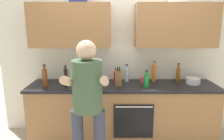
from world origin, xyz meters
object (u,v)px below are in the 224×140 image
(bottle_hotsauce, at_px, (114,76))
(bottle_soy, at_px, (65,77))
(mixing_bowl, at_px, (192,81))
(cup_ceramic, at_px, (142,80))
(knife_block, at_px, (117,78))
(bottle_soda, at_px, (145,80))
(bottle_syrup, at_px, (177,74))
(cup_tea, at_px, (97,84))
(grocery_bag_produce, at_px, (77,77))
(person_standing, at_px, (87,99))
(bottle_juice, at_px, (153,73))
(bottle_vinegar, at_px, (44,77))
(bottle_water, at_px, (126,75))

(bottle_hotsauce, relative_size, bottle_soy, 0.66)
(mixing_bowl, bearing_deg, cup_ceramic, 173.56)
(knife_block, bearing_deg, bottle_soda, -14.80)
(bottle_syrup, bearing_deg, cup_ceramic, -172.58)
(bottle_syrup, relative_size, cup_tea, 3.43)
(grocery_bag_produce, bearing_deg, cup_tea, -25.56)
(bottle_soy, height_order, grocery_bag_produce, bottle_soy)
(person_standing, height_order, cup_tea, person_standing)
(grocery_bag_produce, bearing_deg, bottle_soy, -137.34)
(bottle_soy, bearing_deg, knife_block, 5.67)
(bottle_soy, bearing_deg, mixing_bowl, 4.23)
(person_standing, bearing_deg, cup_ceramic, 50.64)
(bottle_soy, distance_m, bottle_soda, 1.17)
(grocery_bag_produce, bearing_deg, cup_ceramic, 4.72)
(bottle_juice, xyz_separation_m, grocery_bag_produce, (-1.18, -0.15, -0.04))
(bottle_vinegar, bearing_deg, grocery_bag_produce, 14.60)
(bottle_juice, height_order, cup_ceramic, bottle_juice)
(bottle_syrup, height_order, mixing_bowl, bottle_syrup)
(bottle_vinegar, distance_m, bottle_juice, 1.67)
(bottle_soy, distance_m, bottle_water, 0.95)
(bottle_syrup, xyz_separation_m, bottle_juice, (-0.39, -0.01, 0.02))
(person_standing, relative_size, mixing_bowl, 7.77)
(bottle_soy, xyz_separation_m, cup_tea, (0.46, 0.00, -0.10))
(bottle_juice, relative_size, knife_block, 1.18)
(bottle_syrup, relative_size, bottle_soda, 1.16)
(cup_ceramic, relative_size, knife_block, 0.30)
(person_standing, height_order, grocery_bag_produce, person_standing)
(bottle_hotsauce, relative_size, bottle_juice, 0.65)
(bottle_soda, relative_size, mixing_bowl, 1.20)
(knife_block, relative_size, grocery_bag_produce, 1.26)
(person_standing, distance_m, bottle_soda, 1.02)
(bottle_juice, distance_m, cup_tea, 0.93)
(person_standing, distance_m, bottle_soy, 0.80)
(bottle_soy, bearing_deg, bottle_soda, -1.49)
(cup_tea, xyz_separation_m, mixing_bowl, (1.45, 0.14, 0.01))
(bottle_soda, bearing_deg, grocery_bag_produce, 170.15)
(bottle_hotsauce, height_order, cup_tea, bottle_hotsauce)
(bottle_vinegar, bearing_deg, knife_block, 2.83)
(mixing_bowl, bearing_deg, knife_block, -176.74)
(person_standing, distance_m, bottle_hotsauce, 1.06)
(bottle_hotsauce, xyz_separation_m, bottle_syrup, (1.00, -0.00, 0.03))
(bottle_vinegar, xyz_separation_m, bottle_water, (1.22, 0.25, -0.03))
(person_standing, xyz_separation_m, cup_tea, (0.07, 0.70, -0.02))
(bottle_hotsauce, bearing_deg, knife_block, -80.03)
(bottle_water, relative_size, knife_block, 1.00)
(bottle_syrup, relative_size, bottle_juice, 0.89)
(bottle_hotsauce, relative_size, bottle_water, 0.77)
(bottle_hotsauce, bearing_deg, bottle_water, -10.14)
(bottle_vinegar, height_order, bottle_water, bottle_vinegar)
(bottle_soy, bearing_deg, bottle_vinegar, 175.87)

